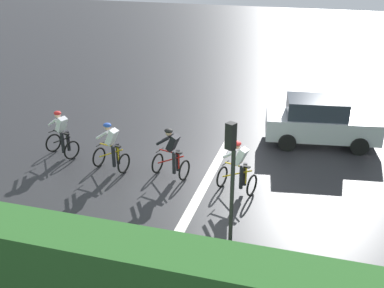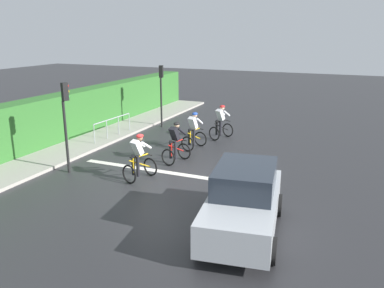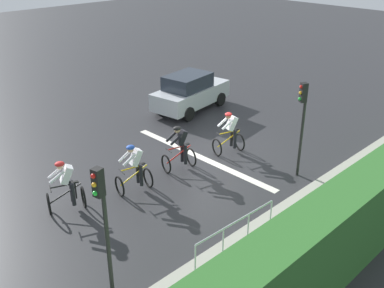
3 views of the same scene
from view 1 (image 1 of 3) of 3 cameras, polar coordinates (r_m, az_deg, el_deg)
ground_plane at (r=15.11m, az=3.59°, el=-4.54°), size 80.00×80.00×0.00m
sidewalk_kerb at (r=11.44m, az=-13.09°, el=-15.47°), size 2.80×25.31×0.12m
hedge_wall at (r=10.01m, az=-17.01°, el=-14.82°), size 1.10×25.31×2.23m
road_marking_stop_line at (r=15.20m, az=1.91°, el=-4.30°), size 7.00×0.30×0.01m
cyclist_lead at (r=17.09m, az=-15.55°, el=1.08°), size 1.03×1.25×1.66m
cyclist_second at (r=15.69m, az=-9.78°, el=-0.47°), size 0.88×1.19×1.66m
cyclist_mid at (r=15.04m, az=-2.51°, el=-1.24°), size 0.91×1.21×1.66m
cyclist_fourth at (r=14.22m, az=5.66°, el=-2.91°), size 0.95×1.23×1.66m
car_silver at (r=18.09m, az=15.31°, el=2.66°), size 2.33×4.30×1.76m
traffic_light_near_crossing at (r=11.07m, az=4.76°, el=-2.88°), size 0.27×0.29×3.34m
pedestrian_railing_kerbside at (r=12.48m, az=-18.70°, el=-8.54°), size 0.14×2.89×1.03m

